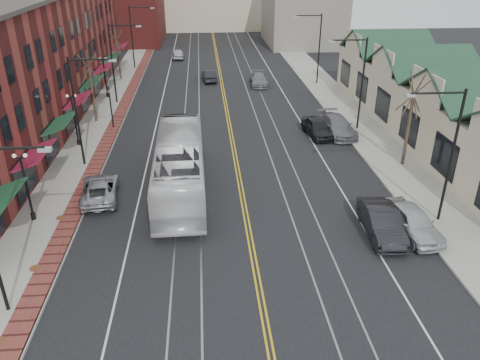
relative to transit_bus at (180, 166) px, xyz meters
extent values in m
plane|color=black|center=(4.07, -11.32, -1.83)|extent=(160.00, 160.00, 0.00)
cube|color=gray|center=(-7.93, 8.68, -1.75)|extent=(4.00, 120.00, 0.15)
cube|color=gray|center=(16.07, 8.68, -1.75)|extent=(4.00, 120.00, 0.15)
cube|color=maroon|center=(-14.93, 15.68, 3.67)|extent=(10.00, 50.00, 11.00)
cube|color=beige|center=(22.07, 8.68, 0.47)|extent=(8.00, 36.00, 4.60)
cube|color=beige|center=(4.07, 73.68, 2.67)|extent=(22.00, 14.00, 9.00)
cube|color=slate|center=(19.07, 53.68, 3.67)|extent=(12.00, 16.00, 11.00)
cylinder|color=black|center=(-5.93, -11.32, 6.12)|extent=(3.00, 0.12, 0.12)
cube|color=#999999|center=(-4.43, -11.32, 6.02)|extent=(0.50, 0.25, 0.15)
cylinder|color=black|center=(-7.43, 4.68, 2.32)|extent=(0.16, 0.16, 8.00)
cylinder|color=black|center=(-5.93, 4.68, 6.12)|extent=(3.00, 0.12, 0.12)
cube|color=#999999|center=(-4.43, 4.68, 6.02)|extent=(0.50, 0.25, 0.15)
cylinder|color=black|center=(-7.43, 20.68, 2.32)|extent=(0.16, 0.16, 8.00)
cylinder|color=black|center=(-5.93, 20.68, 6.12)|extent=(3.00, 0.12, 0.12)
cube|color=#999999|center=(-4.43, 20.68, 6.02)|extent=(0.50, 0.25, 0.15)
cylinder|color=black|center=(-7.43, 36.68, 2.32)|extent=(0.16, 0.16, 8.00)
cylinder|color=black|center=(-5.93, 36.68, 6.12)|extent=(3.00, 0.12, 0.12)
cube|color=#999999|center=(-4.43, 36.68, 6.02)|extent=(0.50, 0.25, 0.15)
cylinder|color=black|center=(15.57, -5.32, 2.32)|extent=(0.16, 0.16, 8.00)
cylinder|color=black|center=(14.07, -5.32, 6.12)|extent=(3.00, 0.12, 0.12)
cube|color=#999999|center=(12.57, -5.32, 6.02)|extent=(0.50, 0.25, 0.15)
cylinder|color=black|center=(15.57, 10.68, 2.32)|extent=(0.16, 0.16, 8.00)
cylinder|color=black|center=(14.07, 10.68, 6.12)|extent=(3.00, 0.12, 0.12)
cube|color=#999999|center=(12.57, 10.68, 6.02)|extent=(0.50, 0.25, 0.15)
cylinder|color=black|center=(15.57, 26.68, 2.32)|extent=(0.16, 0.16, 8.00)
cylinder|color=black|center=(14.07, 26.68, 6.12)|extent=(3.00, 0.12, 0.12)
cube|color=#999999|center=(12.57, 26.68, 6.02)|extent=(0.50, 0.25, 0.15)
cylinder|color=black|center=(-8.73, -3.32, -1.48)|extent=(0.28, 0.28, 0.40)
cylinder|color=black|center=(-8.73, -3.32, 0.32)|extent=(0.14, 0.14, 4.00)
cube|color=black|center=(-8.73, -3.32, 2.32)|extent=(0.60, 0.06, 0.06)
sphere|color=white|center=(-9.03, -3.32, 2.47)|extent=(0.24, 0.24, 0.24)
sphere|color=white|center=(-8.43, -3.32, 2.47)|extent=(0.24, 0.24, 0.24)
cylinder|color=black|center=(-8.73, 8.68, -1.48)|extent=(0.28, 0.28, 0.40)
cylinder|color=black|center=(-8.73, 8.68, 0.32)|extent=(0.14, 0.14, 4.00)
cube|color=black|center=(-8.73, 8.68, 2.32)|extent=(0.60, 0.06, 0.06)
sphere|color=white|center=(-9.03, 8.68, 2.47)|extent=(0.24, 0.24, 0.24)
sphere|color=white|center=(-8.43, 8.68, 2.47)|extent=(0.24, 0.24, 0.24)
cylinder|color=black|center=(-8.73, 22.68, -1.48)|extent=(0.28, 0.28, 0.40)
cylinder|color=black|center=(-8.73, 22.68, 0.32)|extent=(0.14, 0.14, 4.00)
cube|color=black|center=(-8.73, 22.68, 2.32)|extent=(0.60, 0.06, 0.06)
sphere|color=white|center=(-9.03, 22.68, 2.47)|extent=(0.24, 0.24, 0.24)
sphere|color=white|center=(-8.43, 22.68, 2.47)|extent=(0.24, 0.24, 0.24)
cylinder|color=#382B21|center=(-8.43, 14.68, 0.77)|extent=(0.24, 0.24, 4.90)
cylinder|color=#382B21|center=(-8.43, 14.68, 3.32)|extent=(0.58, 1.37, 2.90)
cylinder|color=#382B21|center=(-8.43, 14.68, 3.32)|extent=(1.60, 0.66, 2.78)
cylinder|color=#382B21|center=(-8.43, 14.68, 3.32)|extent=(0.53, 1.23, 2.96)
cylinder|color=#382B21|center=(-8.43, 14.68, 3.32)|extent=(1.69, 1.03, 2.64)
cylinder|color=#382B21|center=(-8.43, 14.68, 3.32)|extent=(1.78, 1.29, 2.48)
cylinder|color=#382B21|center=(-8.43, 30.68, 0.60)|extent=(0.24, 0.24, 4.55)
cylinder|color=#382B21|center=(-8.43, 30.68, 2.97)|extent=(0.55, 1.28, 2.69)
cylinder|color=#382B21|center=(-8.43, 30.68, 2.97)|extent=(1.49, 0.62, 2.58)
cylinder|color=#382B21|center=(-8.43, 30.68, 2.97)|extent=(0.50, 1.15, 2.75)
cylinder|color=#382B21|center=(-8.43, 30.68, 2.97)|extent=(1.57, 0.97, 2.45)
cylinder|color=#382B21|center=(-8.43, 30.68, 2.97)|extent=(1.66, 1.20, 2.30)
cylinder|color=#382B21|center=(16.57, 2.68, 0.95)|extent=(0.24, 0.24, 5.25)
cylinder|color=#382B21|center=(16.57, 2.68, 3.67)|extent=(0.61, 1.46, 3.10)
cylinder|color=#382B21|center=(16.57, 2.68, 3.67)|extent=(1.70, 0.70, 2.97)
cylinder|color=#382B21|center=(16.57, 2.68, 3.67)|extent=(0.56, 1.31, 3.17)
cylinder|color=#382B21|center=(16.57, 2.68, 3.67)|extent=(1.80, 1.10, 2.82)
cylinder|color=#382B21|center=(16.57, 2.68, 3.67)|extent=(1.90, 1.37, 2.65)
cylinder|color=#592D19|center=(-7.13, -8.32, -1.67)|extent=(0.60, 0.60, 0.02)
cylinder|color=#592D19|center=(-7.13, -3.32, -1.67)|extent=(0.60, 0.60, 0.02)
cylinder|color=black|center=(-6.53, 12.68, -0.08)|extent=(0.12, 0.12, 3.20)
imported|color=black|center=(-6.53, 12.68, 1.67)|extent=(0.18, 0.15, 0.90)
imported|color=white|center=(0.00, 0.00, 0.00)|extent=(3.28, 13.18, 3.66)
imported|color=#9A9BA0|center=(-5.23, -0.71, -1.14)|extent=(2.82, 5.19, 1.38)
imported|color=silver|center=(13.37, -6.50, -1.02)|extent=(2.52, 4.97, 1.62)
imported|color=black|center=(11.57, -6.44, -1.02)|extent=(1.98, 4.99, 1.62)
imported|color=slate|center=(13.37, 9.63, -1.03)|extent=(2.87, 5.74, 1.60)
imported|color=black|center=(11.57, 9.44, -1.06)|extent=(2.35, 4.71, 1.54)
imported|color=black|center=(2.56, 29.15, -1.14)|extent=(1.91, 4.34, 1.39)
imported|color=slate|center=(8.49, 26.72, -1.13)|extent=(2.14, 4.86, 1.39)
imported|color=#B8BBC0|center=(-1.77, 42.87, -1.09)|extent=(1.91, 4.38, 1.47)
camera|label=1|loc=(1.68, -28.46, 12.93)|focal=35.00mm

